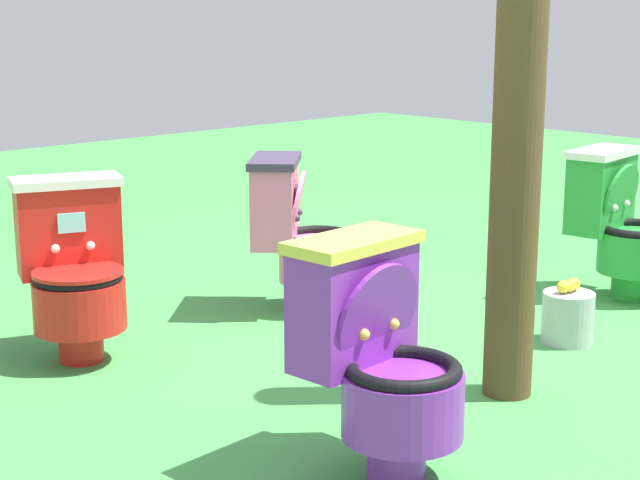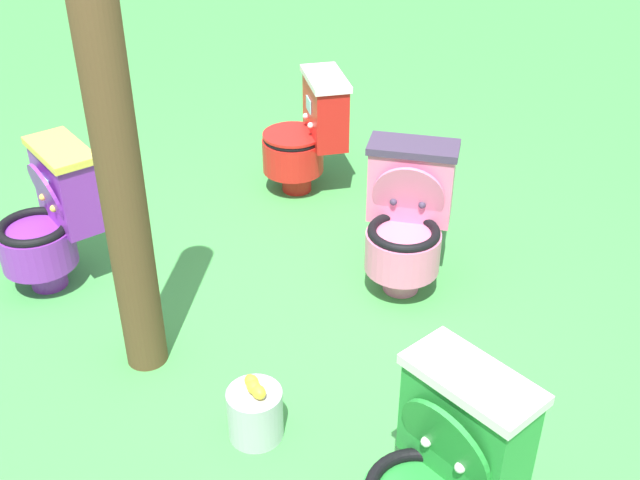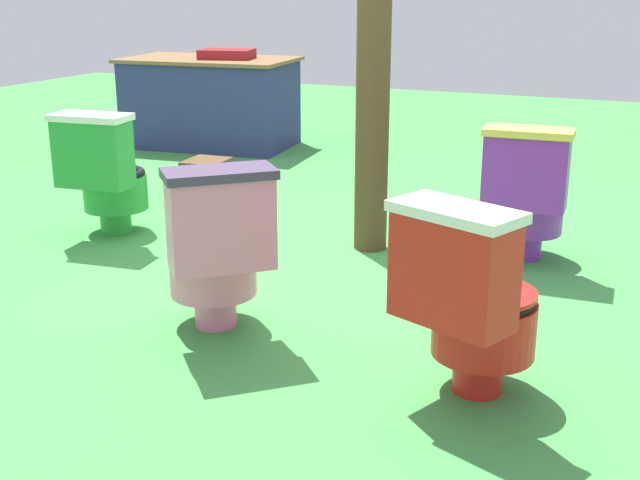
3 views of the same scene
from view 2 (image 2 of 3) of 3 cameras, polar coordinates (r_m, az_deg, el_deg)
The scene contains 7 objects.
ground at distance 3.59m, azimuth -5.80°, elevation -8.24°, with size 14.00×14.00×0.00m, color #429947.
toilet_pink at distance 3.84m, azimuth 6.36°, elevation 1.60°, with size 0.63×0.63×0.73m.
toilet_red at distance 4.70m, azimuth -0.93°, elevation 7.78°, with size 0.55×0.60×0.73m.
toilet_green at distance 2.62m, azimuth 8.80°, elevation -16.47°, with size 0.46×0.54×0.73m.
toilet_purple at distance 4.05m, azimuth -19.10°, elevation 1.58°, with size 0.45×0.51×0.73m.
wooden_post at distance 3.16m, azimuth -14.24°, elevation 3.17°, with size 0.18×0.18×1.68m, color brown.
lemon_bucket at distance 3.14m, azimuth -4.76°, elevation -12.46°, with size 0.22×0.22×0.28m.
Camera 2 is at (-2.44, 1.22, 2.33)m, focal length 43.72 mm.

